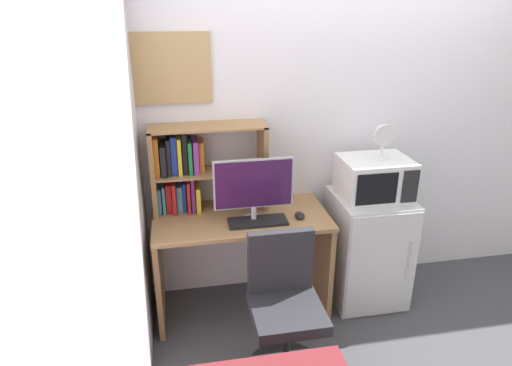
{
  "coord_description": "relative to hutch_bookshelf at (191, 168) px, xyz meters",
  "views": [
    {
      "loc": [
        -1.36,
        -3.09,
        2.16
      ],
      "look_at": [
        -0.85,
        -0.33,
        1.01
      ],
      "focal_mm": 32.04,
      "sensor_mm": 36.0,
      "label": 1
    }
  ],
  "objects": [
    {
      "name": "computer_mouse",
      "position": [
        0.7,
        -0.29,
        -0.29
      ],
      "size": [
        0.06,
        0.1,
        0.04
      ],
      "primitive_type": "ellipsoid",
      "color": "black",
      "rests_on": "desk"
    },
    {
      "name": "mini_fridge",
      "position": [
        1.26,
        -0.21,
        -0.65
      ],
      "size": [
        0.52,
        0.55,
        0.83
      ],
      "color": "silver",
      "rests_on": "ground_plane"
    },
    {
      "name": "wall_corkboard",
      "position": [
        -0.13,
        0.1,
        0.66
      ],
      "size": [
        0.61,
        0.02,
        0.46
      ],
      "primitive_type": "cube",
      "color": "tan"
    },
    {
      "name": "microwave",
      "position": [
        1.26,
        -0.21,
        -0.09
      ],
      "size": [
        0.48,
        0.38,
        0.29
      ],
      "color": "silver",
      "rests_on": "mini_fridge"
    },
    {
      "name": "hutch_bookshelf",
      "position": [
        0.0,
        0.0,
        0.0
      ],
      "size": [
        0.79,
        0.26,
        0.6
      ],
      "color": "#997047",
      "rests_on": "desk"
    },
    {
      "name": "desk",
      "position": [
        0.31,
        -0.18,
        -0.55
      ],
      "size": [
        1.21,
        0.6,
        0.76
      ],
      "color": "#997047",
      "rests_on": "ground_plane"
    },
    {
      "name": "desk_fan",
      "position": [
        1.3,
        -0.21,
        0.19
      ],
      "size": [
        0.15,
        0.11,
        0.24
      ],
      "color": "silver",
      "rests_on": "microwave"
    },
    {
      "name": "wall_back",
      "position": [
        1.66,
        0.14,
        0.23
      ],
      "size": [
        6.4,
        0.04,
        2.6
      ],
      "primitive_type": "cube",
      "color": "silver",
      "rests_on": "ground_plane"
    },
    {
      "name": "monitor",
      "position": [
        0.39,
        -0.27,
        -0.06
      ],
      "size": [
        0.53,
        0.17,
        0.44
      ],
      "color": "#B7B7BC",
      "rests_on": "desk"
    },
    {
      "name": "wall_left",
      "position": [
        -0.36,
        -1.48,
        0.23
      ],
      "size": [
        0.04,
        4.4,
        2.6
      ],
      "primitive_type": "cube",
      "color": "silver",
      "rests_on": "ground_plane"
    },
    {
      "name": "keyboard",
      "position": [
        0.41,
        -0.31,
        -0.3
      ],
      "size": [
        0.39,
        0.16,
        0.02
      ],
      "primitive_type": "cube",
      "color": "black",
      "rests_on": "desk"
    },
    {
      "name": "desk_chair",
      "position": [
        0.47,
        -0.83,
        -0.67
      ],
      "size": [
        0.48,
        0.48,
        0.89
      ],
      "color": "black",
      "rests_on": "ground_plane"
    }
  ]
}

